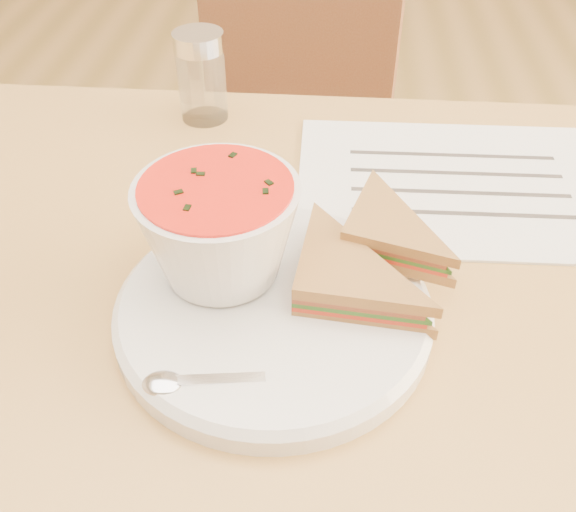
# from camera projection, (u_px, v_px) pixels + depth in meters

# --- Properties ---
(dining_table) EXTENTS (1.00, 0.70, 0.75)m
(dining_table) POSITION_uv_depth(u_px,v_px,m) (259.00, 503.00, 0.80)
(dining_table) COLOR olive
(dining_table) RESTS_ON floor
(chair_far) EXTENTS (0.45, 0.45, 0.83)m
(chair_far) POSITION_uv_depth(u_px,v_px,m) (268.00, 206.00, 1.20)
(chair_far) COLOR brown
(chair_far) RESTS_ON floor
(plate) EXTENTS (0.32, 0.32, 0.02)m
(plate) POSITION_uv_depth(u_px,v_px,m) (274.00, 311.00, 0.51)
(plate) COLOR white
(plate) RESTS_ON dining_table
(soup_bowl) EXTENTS (0.14, 0.14, 0.09)m
(soup_bowl) POSITION_uv_depth(u_px,v_px,m) (220.00, 234.00, 0.51)
(soup_bowl) COLOR white
(soup_bowl) RESTS_ON plate
(sandwich_half_a) EXTENTS (0.12, 0.12, 0.03)m
(sandwich_half_a) POSITION_uv_depth(u_px,v_px,m) (292.00, 306.00, 0.48)
(sandwich_half_a) COLOR #AD783D
(sandwich_half_a) RESTS_ON plate
(sandwich_half_b) EXTENTS (0.12, 0.12, 0.03)m
(sandwich_half_b) POSITION_uv_depth(u_px,v_px,m) (339.00, 246.00, 0.52)
(sandwich_half_b) COLOR #AD783D
(sandwich_half_b) RESTS_ON plate
(spoon) EXTENTS (0.15, 0.05, 0.01)m
(spoon) POSITION_uv_depth(u_px,v_px,m) (227.00, 380.00, 0.45)
(spoon) COLOR silver
(spoon) RESTS_ON plate
(paper_menu) EXTENTS (0.33, 0.25, 0.00)m
(paper_menu) POSITION_uv_depth(u_px,v_px,m) (458.00, 184.00, 0.66)
(paper_menu) COLOR white
(paper_menu) RESTS_ON dining_table
(condiment_shaker) EXTENTS (0.06, 0.06, 0.10)m
(condiment_shaker) POSITION_uv_depth(u_px,v_px,m) (202.00, 77.00, 0.73)
(condiment_shaker) COLOR silver
(condiment_shaker) RESTS_ON dining_table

